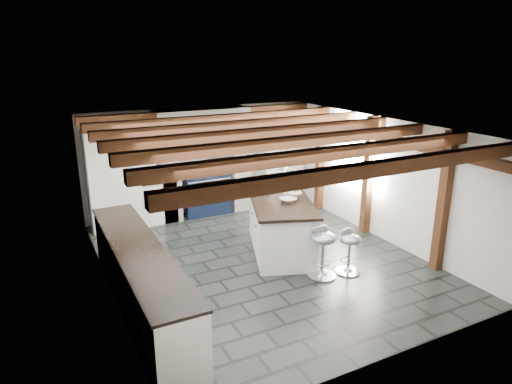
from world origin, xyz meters
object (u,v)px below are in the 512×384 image
range_cooker (205,193)px  bar_stool_far (323,246)px  kitchen_island (281,225)px  bar_stool_near (349,246)px

range_cooker → bar_stool_far: range_cooker is taller
range_cooker → bar_stool_far: 3.69m
kitchen_island → bar_stool_near: size_ratio=2.93×
range_cooker → bar_stool_far: bearing=-81.1°
range_cooker → bar_stool_near: size_ratio=1.34×
range_cooker → bar_stool_near: bearing=-74.5°
kitchen_island → bar_stool_near: kitchen_island is taller
bar_stool_far → range_cooker: bearing=110.5°
kitchen_island → bar_stool_near: bearing=-44.6°
range_cooker → kitchen_island: 2.55m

